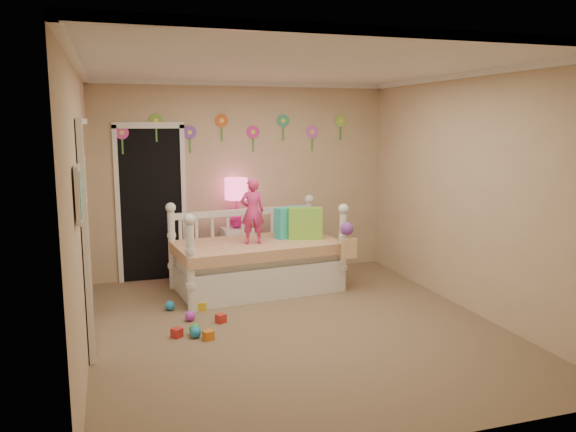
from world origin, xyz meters
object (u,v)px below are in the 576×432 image
object	(u,v)px
nightstand	(237,252)
table_lamp	(236,195)
child	(252,211)
daybed	(257,246)

from	to	relation	value
nightstand	table_lamp	xyz separation A→B (m)	(-0.00, 0.00, 0.78)
child	nightstand	xyz separation A→B (m)	(-0.03, 0.77, -0.67)
table_lamp	child	bearing A→B (deg)	-87.84
daybed	table_lamp	xyz separation A→B (m)	(-0.10, 0.67, 0.57)
table_lamp	nightstand	bearing A→B (deg)	0.00
daybed	nightstand	distance (m)	0.71
daybed	nightstand	size ratio (longest dim) A/B	3.01
table_lamp	daybed	bearing A→B (deg)	-81.15
daybed	child	distance (m)	0.48
daybed	child	bearing A→B (deg)	-132.78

